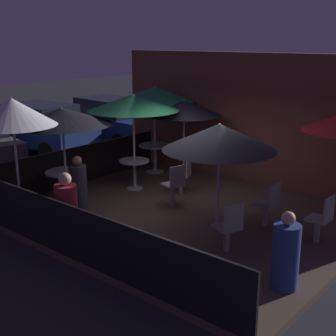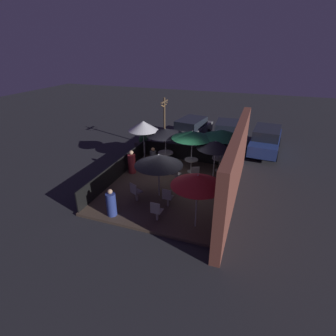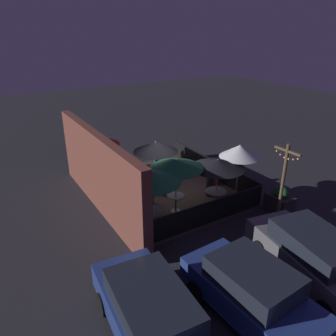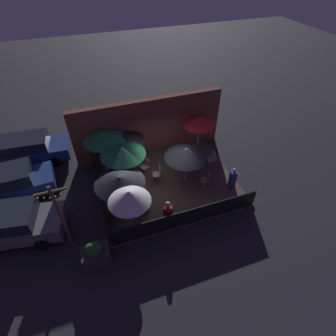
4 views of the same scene
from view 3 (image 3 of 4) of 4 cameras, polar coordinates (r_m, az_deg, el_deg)
name	(u,v)px [view 3 (image 3 of 4)]	position (r m, az deg, el deg)	size (l,w,h in m)	color
ground_plane	(164,191)	(15.50, -0.74, -4.08)	(60.00, 60.00, 0.00)	#26262B
patio_deck	(164,190)	(15.47, -0.74, -3.88)	(6.94, 5.69, 0.12)	#47382D
building_wall	(99,172)	(13.63, -11.97, -0.77)	(8.54, 0.36, 3.37)	brown
fence_front	(211,168)	(16.70, 7.54, 0.06)	(6.74, 0.05, 0.95)	black
fence_side_left	(209,213)	(12.75, 7.17, -7.71)	(0.05, 5.49, 0.95)	black
patio_umbrella_0	(176,164)	(12.73, 1.43, 0.75)	(2.17, 2.17, 2.32)	#B2B2B7
patio_umbrella_1	(151,177)	(11.54, -2.96, -1.59)	(2.15, 2.15, 2.35)	#B2B2B7
patio_umbrella_2	(218,164)	(13.34, 8.68, 0.74)	(2.21, 2.21, 2.13)	#B2B2B7
patio_umbrella_3	(156,147)	(15.54, -2.18, 3.73)	(2.15, 2.15, 2.06)	#B2B2B7
patio_umbrella_4	(140,172)	(12.61, -4.82, -0.68)	(1.88, 1.88, 2.09)	#B2B2B7
patio_umbrella_5	(240,151)	(14.15, 12.38, 2.90)	(1.71, 1.71, 2.48)	#B2B2B7
patio_umbrella_6	(100,140)	(16.10, -11.82, 4.72)	(1.94, 1.94, 2.22)	#B2B2B7
dining_table_0	(176,199)	(13.40, 1.36, -5.42)	(0.73, 0.73, 0.73)	#9E998E
dining_table_1	(152,215)	(12.27, -2.81, -8.13)	(0.89, 0.89, 0.78)	#9E998E
dining_table_2	(216,194)	(13.92, 8.34, -4.52)	(0.89, 0.89, 0.72)	#9E998E
patio_chair_0	(152,192)	(14.08, -2.87, -4.26)	(0.53, 0.53, 0.92)	gray
patio_chair_1	(129,162)	(17.30, -6.86, 0.97)	(0.41, 0.41, 0.90)	gray
patio_chair_2	(164,183)	(14.78, -0.69, -2.69)	(0.48, 0.48, 0.96)	gray
patio_chair_3	(137,170)	(16.35, -5.47, -0.31)	(0.40, 0.40, 0.90)	gray
patio_chair_4	(162,163)	(17.03, -1.06, 0.80)	(0.52, 0.52, 0.91)	gray
patron_0	(158,154)	(18.26, -1.84, 2.50)	(0.55, 0.55, 1.20)	navy
patron_1	(210,183)	(14.77, 7.28, -2.69)	(0.50, 0.50, 1.29)	#333338
patron_2	(215,173)	(15.86, 8.13, -0.90)	(0.58, 0.58, 1.29)	maroon
planter_box	(280,200)	(14.41, 18.85, -5.36)	(1.07, 0.75, 1.19)	#332D2D
light_post	(283,184)	(12.48, 19.33, -2.61)	(1.10, 0.12, 3.46)	brown
parked_car_0	(313,256)	(11.01, 23.99, -13.82)	(4.74, 2.42, 1.62)	#5B5B60
parked_car_1	(252,291)	(9.30, 14.35, -20.07)	(4.03, 1.97, 1.62)	navy
parked_car_2	(152,317)	(8.48, -2.82, -24.46)	(4.66, 2.06, 1.62)	navy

